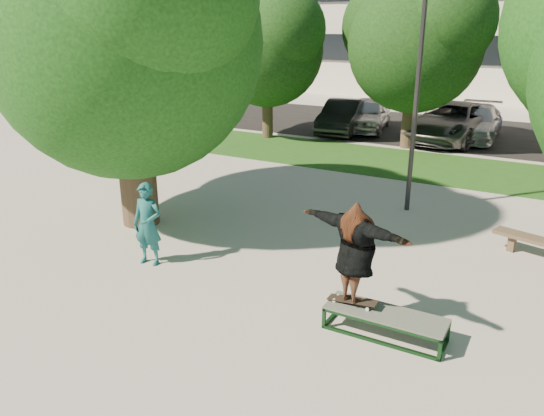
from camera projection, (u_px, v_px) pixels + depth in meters
The scene contains 14 objects.
ground at pixel (277, 279), 9.76m from camera, with size 120.00×120.00×0.00m, color #A9A59B.
grass_strip at pixel (446, 169), 17.10m from camera, with size 30.00×4.00×0.02m, color #1E4413.
asphalt_strip at pixel (455, 132), 22.91m from camera, with size 40.00×8.00×0.01m, color black.
tree_left at pixel (125, 25), 11.18m from camera, with size 6.96×5.95×7.12m.
bg_tree_left at pixel (267, 43), 20.67m from camera, with size 5.28×4.51×5.77m.
bg_tree_mid at pixel (414, 36), 18.86m from camera, with size 5.76×4.92×6.24m.
lamppost at pixel (418, 82), 12.36m from camera, with size 0.25×0.15×6.11m.
grind_box at pixel (385, 324), 7.96m from camera, with size 1.80×0.60×0.38m.
skater_rig at pixel (355, 252), 7.86m from camera, with size 2.01×1.07×1.66m.
bystander at pixel (148, 224), 10.15m from camera, with size 0.60×0.39×1.63m, color #175758.
car_silver_a at pixel (368, 114), 23.11m from camera, with size 1.66×4.13×1.41m, color silver.
car_dark at pixel (343, 117), 22.59m from camera, with size 1.45×4.16×1.37m, color black.
car_grey at pixel (452, 122), 21.03m from camera, with size 2.49×5.41×1.50m, color #59595E.
car_silver_b at pixel (475, 122), 21.45m from camera, with size 1.86×4.58×1.33m, color #BBBBC0.
Camera 1 is at (4.23, -7.69, 4.46)m, focal length 35.00 mm.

